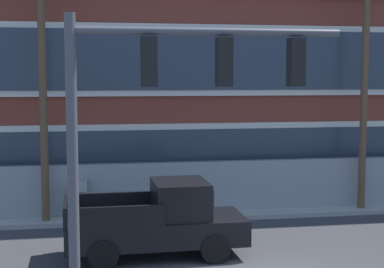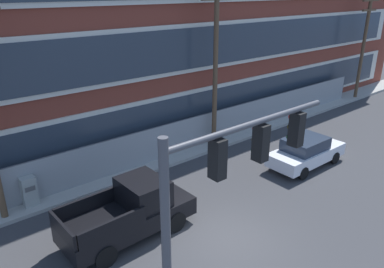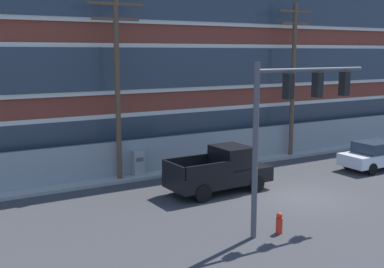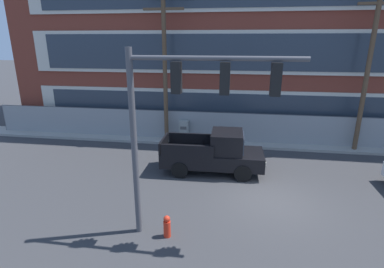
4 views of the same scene
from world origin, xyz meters
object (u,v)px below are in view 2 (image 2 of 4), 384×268
Objects in this scene: utility_pole_midblock at (216,59)px; utility_pole_far_east at (364,43)px; sedan_white at (306,151)px; electrical_cabinet at (29,193)px; pickup_truck_black at (131,212)px; traffic_signal_mast at (223,190)px.

utility_pole_midblock is 15.93m from utility_pole_far_east.
sedan_white is at bearing -161.42° from utility_pole_far_east.
sedan_white is 3.10× the size of electrical_cabinet.
sedan_white is at bearing -22.12° from electrical_cabinet.
traffic_signal_mast is at bearing -96.29° from pickup_truck_black.
sedan_white is at bearing -67.42° from utility_pole_midblock.
utility_pole_midblock is at bearing -1.03° from electrical_cabinet.
traffic_signal_mast is 6.33m from pickup_truck_black.
pickup_truck_black is at bearing -170.57° from utility_pole_far_east.
utility_pole_far_east is (24.41, 9.22, 0.10)m from traffic_signal_mast.
electrical_cabinet is (-12.21, 4.96, -0.08)m from sedan_white.
electrical_cabinet is at bearing 178.97° from utility_pole_midblock.
traffic_signal_mast reaches higher than pickup_truck_black.
pickup_truck_black is 1.13× the size of sedan_white.
utility_pole_far_east is at bearing 20.70° from traffic_signal_mast.
utility_pole_midblock is at bearing 27.14° from pickup_truck_black.
pickup_truck_black is 9.93m from sedan_white.
utility_pole_midblock is 6.48× the size of electrical_cabinet.
utility_pole_far_east is 5.73× the size of electrical_cabinet.
pickup_truck_black is 24.42m from utility_pole_far_east.
utility_pole_far_east is at bearing -0.35° from utility_pole_midblock.
utility_pole_far_east reaches higher than electrical_cabinet.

